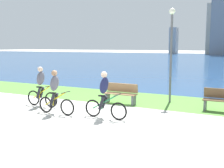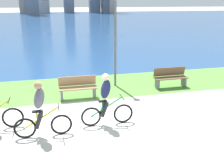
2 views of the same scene
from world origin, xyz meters
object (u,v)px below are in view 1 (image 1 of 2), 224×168
(cyclist_distant_rear, at_px, (41,87))
(bench_far_along_path, at_px, (121,94))
(cyclist_lead, at_px, (104,95))
(cyclist_trailing, at_px, (55,92))
(bench_near_path, at_px, (223,100))
(lamppost_tall, at_px, (171,42))

(cyclist_distant_rear, height_order, bench_far_along_path, cyclist_distant_rear)
(cyclist_distant_rear, bearing_deg, cyclist_lead, -8.42)
(cyclist_trailing, distance_m, bench_near_path, 6.48)
(bench_near_path, bearing_deg, bench_far_along_path, -174.22)
(bench_far_along_path, height_order, lamppost_tall, lamppost_tall)
(bench_far_along_path, xyz_separation_m, lamppost_tall, (1.87, 1.27, 2.27))
(cyclist_distant_rear, bearing_deg, cyclist_trailing, -29.85)
(cyclist_lead, bearing_deg, lamppost_tall, 71.44)
(cyclist_distant_rear, bearing_deg, bench_far_along_path, 36.75)
(bench_far_along_path, bearing_deg, cyclist_trailing, -115.56)
(cyclist_trailing, relative_size, lamppost_tall, 0.40)
(cyclist_trailing, bearing_deg, lamppost_tall, 51.92)
(cyclist_trailing, xyz_separation_m, bench_far_along_path, (1.37, 2.85, -0.38))
(bench_near_path, bearing_deg, cyclist_trailing, -149.53)
(bench_far_along_path, bearing_deg, cyclist_distant_rear, -143.25)
(bench_near_path, relative_size, lamppost_tall, 0.36)
(cyclist_distant_rear, distance_m, lamppost_tall, 6.00)
(bench_far_along_path, bearing_deg, cyclist_lead, -77.11)
(cyclist_lead, bearing_deg, bench_far_along_path, 102.89)
(cyclist_trailing, xyz_separation_m, lamppost_tall, (3.23, 4.12, 1.89))
(lamppost_tall, bearing_deg, bench_far_along_path, -145.76)
(cyclist_distant_rear, relative_size, bench_far_along_path, 1.13)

